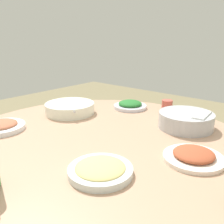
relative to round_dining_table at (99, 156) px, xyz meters
The scene contains 8 objects.
round_dining_table is the anchor object (origin of this frame).
rice_bowl 0.47m from the round_dining_table, 124.00° to the right, with size 0.27×0.27×0.09m.
soup_bowl 0.43m from the round_dining_table, 21.58° to the right, with size 0.29×0.29×0.06m.
dish_tofu_braise 0.52m from the round_dining_table, 29.82° to the left, with size 0.24×0.24×0.04m.
dish_noodles 0.34m from the round_dining_table, 134.22° to the left, with size 0.22×0.22×0.04m.
dish_greens 0.52m from the round_dining_table, 70.06° to the right, with size 0.21×0.21×0.05m.
dish_stirfry 0.44m from the round_dining_table, behind, with size 0.23×0.23×0.04m.
tea_cup_near 0.62m from the round_dining_table, 91.75° to the right, with size 0.07×0.07×0.06m, color #BC5144.
Camera 1 is at (-0.74, 0.77, 1.23)m, focal length 39.68 mm.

